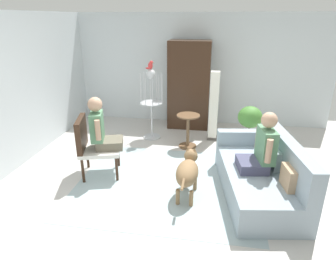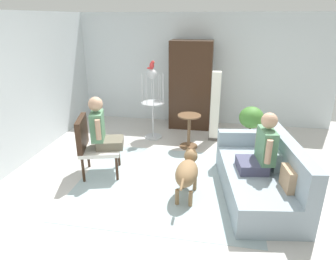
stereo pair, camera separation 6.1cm
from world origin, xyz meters
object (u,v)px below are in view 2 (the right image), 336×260
person_on_armchair (101,128)px  parrot (152,65)px  potted_plant (251,125)px  armoire_cabinet (191,85)px  person_on_couch (262,148)px  column_lamp (215,107)px  bird_cage_stand (153,100)px  armchair (92,142)px  round_end_table (189,129)px  couch (261,175)px  dog (187,171)px

person_on_armchair → parrot: size_ratio=4.86×
potted_plant → armoire_cabinet: armoire_cabinet is taller
person_on_couch → column_lamp: size_ratio=0.59×
bird_cage_stand → parrot: 0.71m
bird_cage_stand → column_lamp: bearing=5.8°
armchair → round_end_table: armchair is taller
round_end_table → column_lamp: 0.75m
round_end_table → potted_plant: (1.15, 0.06, 0.15)m
person_on_couch → bird_cage_stand: size_ratio=0.58×
armchair → column_lamp: bearing=44.2°
round_end_table → parrot: 1.45m
couch → bird_cage_stand: bird_cage_stand is taller
armchair → bird_cage_stand: 1.81m
person_on_armchair → armchair: bearing=-164.5°
parrot → column_lamp: (1.27, 0.13, -0.82)m
potted_plant → armoire_cabinet: 1.76m
person_on_couch → column_lamp: bearing=109.2°
round_end_table → parrot: bearing=156.0°
couch → person_on_armchair: 2.50m
person_on_couch → potted_plant: person_on_couch is taller
armchair → dog: (1.57, -0.36, -0.17)m
armoire_cabinet → bird_cage_stand: bearing=-129.0°
potted_plant → column_lamp: 0.83m
person_on_armchair → round_end_table: size_ratio=1.25×
armchair → column_lamp: size_ratio=0.68×
dog → bird_cage_stand: bird_cage_stand is taller
couch → column_lamp: size_ratio=1.42×
dog → bird_cage_stand: bearing=115.2°
dog → potted_plant: (0.99, 1.75, 0.14)m
dog → column_lamp: size_ratio=0.65×
round_end_table → column_lamp: size_ratio=0.47×
dog → parrot: bearing=115.3°
person_on_armchair → round_end_table: (1.24, 1.29, -0.42)m
bird_cage_stand → column_lamp: 1.27m
parrot → armoire_cabinet: (0.69, 0.85, -0.55)m
round_end_table → column_lamp: bearing=46.1°
person_on_armchair → column_lamp: bearing=46.1°
person_on_armchair → parrot: (0.44, 1.64, 0.73)m
round_end_table → parrot: (-0.80, 0.36, 1.16)m
dog → parrot: 2.53m
dog → armoire_cabinet: (-0.27, 2.89, 0.59)m
dog → column_lamp: 2.22m
armchair → potted_plant: armchair is taller
person_on_armchair → couch: bearing=-4.1°
couch → person_on_couch: size_ratio=2.41×
parrot → column_lamp: parrot is taller
parrot → column_lamp: size_ratio=0.12×
person_on_couch → parrot: 2.81m
couch → dog: bearing=-167.5°
couch → bird_cage_stand: (-2.00, 1.82, 0.52)m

